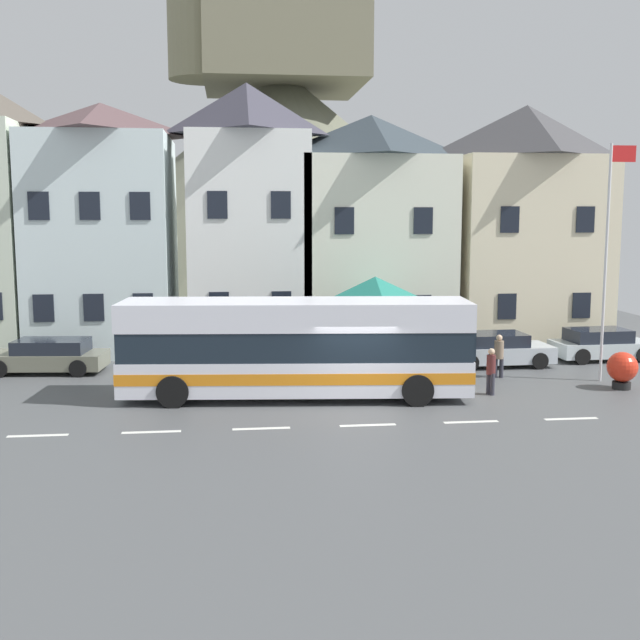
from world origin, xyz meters
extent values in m
cube|color=#4E5052|center=(0.00, 0.00, -0.03)|extent=(40.00, 60.00, 0.06)
cube|color=silver|center=(-9.00, -1.61, 0.00)|extent=(1.60, 0.20, 0.01)
cube|color=silver|center=(-6.00, -1.61, 0.00)|extent=(1.60, 0.20, 0.01)
cube|color=silver|center=(-3.00, -1.61, 0.00)|extent=(1.60, 0.20, 0.01)
cube|color=silver|center=(0.00, -1.61, 0.00)|extent=(1.60, 0.20, 0.01)
cube|color=silver|center=(3.00, -1.61, 0.00)|extent=(1.60, 0.20, 0.01)
cube|color=silver|center=(6.00, -1.61, 0.00)|extent=(1.60, 0.20, 0.01)
cube|color=silver|center=(-9.22, 12.43, 4.61)|extent=(5.81, 6.85, 9.23)
pyramid|color=brown|center=(-9.22, 12.43, 9.93)|extent=(5.81, 6.85, 1.40)
cube|color=black|center=(-11.16, 8.97, 2.21)|extent=(0.80, 0.06, 1.10)
cube|color=black|center=(-9.22, 8.97, 2.21)|extent=(0.80, 0.06, 1.10)
cube|color=black|center=(-7.28, 8.97, 2.21)|extent=(0.80, 0.06, 1.10)
cube|color=black|center=(-11.16, 8.97, 6.22)|extent=(0.80, 0.06, 1.10)
cube|color=black|center=(-9.22, 8.97, 6.22)|extent=(0.80, 0.06, 1.10)
cube|color=black|center=(-7.28, 8.97, 6.22)|extent=(0.80, 0.06, 1.10)
cube|color=white|center=(-2.99, 11.59, 4.65)|extent=(5.08, 5.19, 9.30)
pyramid|color=#3A3945|center=(-2.99, 11.59, 10.37)|extent=(5.08, 5.19, 2.15)
cube|color=black|center=(-4.26, 8.97, 2.22)|extent=(0.80, 0.06, 1.10)
cube|color=black|center=(-1.72, 8.97, 2.22)|extent=(0.80, 0.06, 1.10)
cube|color=black|center=(-4.26, 8.97, 6.27)|extent=(0.80, 0.06, 1.10)
cube|color=black|center=(-1.72, 8.97, 6.27)|extent=(0.80, 0.06, 1.10)
cube|color=silver|center=(2.52, 12.04, 4.18)|extent=(6.58, 6.09, 8.35)
pyramid|color=#2F3940|center=(2.52, 12.04, 9.30)|extent=(6.58, 6.09, 1.88)
cube|color=black|center=(0.87, 8.97, 2.00)|extent=(0.80, 0.06, 1.10)
cube|color=black|center=(4.16, 8.97, 2.00)|extent=(0.80, 0.06, 1.10)
cube|color=black|center=(0.87, 8.97, 5.63)|extent=(0.80, 0.06, 1.10)
cube|color=black|center=(4.16, 8.97, 5.63)|extent=(0.80, 0.06, 1.10)
cube|color=beige|center=(9.52, 11.70, 4.21)|extent=(6.62, 5.40, 8.42)
pyramid|color=#3F3E41|center=(9.52, 11.70, 9.57)|extent=(6.62, 5.40, 2.31)
cube|color=black|center=(7.87, 8.97, 2.01)|extent=(0.80, 0.06, 1.10)
cube|color=black|center=(11.18, 8.97, 2.01)|extent=(0.80, 0.06, 1.10)
cube|color=black|center=(7.87, 8.97, 5.67)|extent=(0.80, 0.06, 1.10)
cube|color=black|center=(11.18, 8.97, 5.67)|extent=(0.80, 0.06, 1.10)
cone|color=#676956|center=(0.13, 33.75, 7.98)|extent=(39.16, 39.16, 15.96)
cube|color=gray|center=(0.13, 33.75, 18.39)|extent=(10.93, 10.93, 7.41)
cylinder|color=gray|center=(-5.34, 31.02, 18.36)|extent=(4.58, 4.58, 7.36)
cube|color=white|center=(-1.73, 1.95, 0.80)|extent=(11.28, 3.55, 1.11)
cube|color=orange|center=(-1.73, 1.95, 0.86)|extent=(11.30, 3.58, 0.36)
cube|color=#19232D|center=(-1.73, 1.95, 1.82)|extent=(11.18, 3.51, 0.93)
cube|color=white|center=(-1.73, 1.95, 2.73)|extent=(11.28, 3.55, 0.87)
cube|color=#19232D|center=(3.81, 1.44, 1.82)|extent=(0.26, 2.14, 0.90)
cylinder|color=black|center=(2.14, 2.82, 0.50)|extent=(1.02, 0.37, 1.00)
cylinder|color=black|center=(1.91, 0.39, 0.50)|extent=(1.02, 0.37, 1.00)
cylinder|color=black|center=(-5.38, 3.51, 0.50)|extent=(1.02, 0.37, 1.00)
cylinder|color=black|center=(-5.60, 1.08, 0.50)|extent=(1.02, 0.37, 1.00)
cylinder|color=#473D33|center=(-0.03, 7.67, 1.20)|extent=(0.14, 0.14, 2.40)
cylinder|color=#473D33|center=(3.27, 7.67, 1.20)|extent=(0.14, 0.14, 2.40)
cylinder|color=#473D33|center=(-0.03, 4.37, 1.20)|extent=(0.14, 0.14, 2.40)
cylinder|color=#473D33|center=(3.27, 4.37, 1.20)|extent=(0.14, 0.14, 2.40)
pyramid|color=#217A6A|center=(1.62, 6.02, 2.99)|extent=(3.60, 3.60, 1.18)
cube|color=slate|center=(-10.70, 7.06, 0.47)|extent=(4.51, 2.26, 0.58)
cube|color=#1E232D|center=(-10.48, 7.04, 1.01)|extent=(2.75, 1.87, 0.49)
cylinder|color=black|center=(-12.04, 8.08, 0.32)|extent=(0.66, 0.26, 0.64)
cylinder|color=black|center=(-9.36, 6.04, 0.32)|extent=(0.66, 0.26, 0.64)
cylinder|color=black|center=(-9.18, 7.79, 0.32)|extent=(0.66, 0.26, 0.64)
cube|color=silver|center=(11.23, 7.07, 0.47)|extent=(4.03, 1.96, 0.59)
cube|color=#1E232D|center=(11.04, 7.06, 1.02)|extent=(2.44, 1.68, 0.51)
cylinder|color=black|center=(12.50, 7.98, 0.32)|extent=(0.65, 0.23, 0.64)
cylinder|color=black|center=(9.89, 7.86, 0.32)|extent=(0.65, 0.23, 0.64)
cylinder|color=black|center=(9.97, 6.16, 0.32)|extent=(0.65, 0.23, 0.64)
cube|color=silver|center=(6.55, 6.37, 0.50)|extent=(4.23, 2.00, 0.63)
cube|color=#1E232D|center=(6.34, 6.37, 1.05)|extent=(2.55, 1.73, 0.48)
cylinder|color=black|center=(7.91, 7.31, 0.32)|extent=(0.64, 0.22, 0.64)
cylinder|color=black|center=(7.96, 5.50, 0.32)|extent=(0.64, 0.22, 0.64)
cylinder|color=black|center=(5.15, 7.25, 0.32)|extent=(0.64, 0.22, 0.64)
cylinder|color=black|center=(5.19, 5.43, 0.32)|extent=(0.64, 0.22, 0.64)
cylinder|color=#2D2D38|center=(4.70, 1.53, 0.37)|extent=(0.16, 0.16, 0.73)
cylinder|color=#2D2D38|center=(4.64, 1.71, 0.37)|extent=(0.16, 0.16, 0.73)
cylinder|color=#512323|center=(4.67, 1.62, 1.00)|extent=(0.30, 0.30, 0.64)
sphere|color=#D1AD89|center=(4.67, 1.62, 1.44)|extent=(0.22, 0.22, 0.22)
cylinder|color=#2D2D38|center=(5.75, 4.21, 0.38)|extent=(0.15, 0.15, 0.75)
cylinder|color=#2D2D38|center=(5.95, 4.17, 0.38)|extent=(0.15, 0.15, 0.75)
cylinder|color=#7F6B56|center=(5.85, 4.19, 1.03)|extent=(0.34, 0.34, 0.65)
sphere|color=#D1AD89|center=(5.85, 4.19, 1.47)|extent=(0.22, 0.22, 0.22)
cube|color=brown|center=(3.18, 7.69, 0.45)|extent=(1.51, 0.45, 0.08)
cube|color=brown|center=(3.18, 7.91, 0.67)|extent=(1.51, 0.06, 0.40)
cube|color=#2D2D33|center=(2.50, 7.69, 0.23)|extent=(0.08, 0.36, 0.45)
cube|color=#2D2D33|center=(3.85, 7.69, 0.23)|extent=(0.08, 0.36, 0.45)
cylinder|color=silver|center=(9.27, 3.24, 4.16)|extent=(0.10, 0.10, 8.31)
cube|color=red|center=(9.72, 3.24, 7.96)|extent=(0.90, 0.03, 0.56)
cylinder|color=black|center=(9.39, 1.91, 0.12)|extent=(0.61, 0.61, 0.25)
sphere|color=red|center=(9.39, 1.91, 0.76)|extent=(1.02, 1.02, 1.02)
camera|label=1|loc=(-3.80, -22.59, 5.91)|focal=43.61mm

